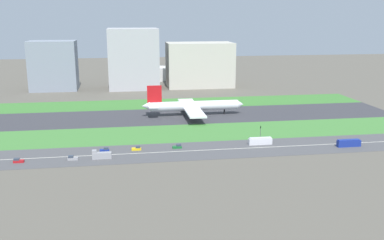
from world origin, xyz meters
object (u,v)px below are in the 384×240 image
object	(u,v)px
car_2	(137,148)
hangar_building	(133,59)
traffic_light	(260,132)
car_0	(178,147)
car_4	(18,161)
fuel_tank_west	(159,74)
office_tower	(200,65)
bus_0	(349,143)
truck_1	(101,155)
airliner	(192,106)
terminal_building	(53,66)
bus_1	(260,141)
car_1	(105,150)
car_3	(72,158)

from	to	relation	value
car_2	hangar_building	distance (m)	183.71
traffic_light	car_0	bearing A→B (deg)	-169.59
car_4	fuel_tank_west	distance (m)	250.26
car_2	office_tower	distance (m)	193.02
bus_0	truck_1	distance (m)	117.40
car_4	traffic_light	distance (m)	115.42
airliner	car_2	bearing A→B (deg)	-118.34
truck_1	hangar_building	size ratio (longest dim) A/B	0.16
truck_1	car_4	world-z (taller)	truck_1
airliner	terminal_building	size ratio (longest dim) A/B	1.57
hangar_building	fuel_tank_west	distance (m)	55.22
office_tower	fuel_tank_west	world-z (taller)	office_tower
terminal_building	office_tower	size ratio (longest dim) A/B	0.72
airliner	bus_1	world-z (taller)	airliner
hangar_building	airliner	bearing A→B (deg)	-73.79
truck_1	hangar_building	distance (m)	194.47
car_4	office_tower	bearing A→B (deg)	-120.41
car_1	car_4	size ratio (longest dim) A/B	1.00
car_1	office_tower	world-z (taller)	office_tower
bus_0	hangar_building	xyz separation A→B (m)	(-97.95, 192.00, 23.84)
car_0	terminal_building	world-z (taller)	terminal_building
car_2	car_0	bearing A→B (deg)	0.00
car_3	bus_1	xyz separation A→B (m)	(88.66, 10.00, 0.90)
bus_0	bus_1	bearing A→B (deg)	-13.64
airliner	terminal_building	xyz separation A→B (m)	(-100.18, 114.00, 14.47)
car_1	office_tower	distance (m)	198.21
airliner	office_tower	xyz separation A→B (m)	(24.90, 114.00, 13.16)
car_3	car_2	distance (m)	30.11
car_1	fuel_tank_west	world-z (taller)	fuel_tank_west
terminal_building	hangar_building	xyz separation A→B (m)	(67.03, 0.00, 4.96)
car_2	car_3	bearing A→B (deg)	-160.60
car_2	car_0	xyz separation A→B (m)	(19.32, 0.00, 0.00)
traffic_light	car_3	bearing A→B (deg)	-168.84
car_2	bus_0	xyz separation A→B (m)	(101.48, -10.00, 0.90)
bus_0	airliner	bearing A→B (deg)	-50.28
car_3	car_2	xyz separation A→B (m)	(28.40, 10.00, 0.00)
truck_1	fuel_tank_west	world-z (taller)	fuel_tank_west
car_3	terminal_building	bearing A→B (deg)	-79.64
car_3	car_4	world-z (taller)	same
car_0	car_4	world-z (taller)	same
bus_1	office_tower	xyz separation A→B (m)	(1.31, 182.00, 17.57)
airliner	bus_0	size ratio (longest dim) A/B	5.60
fuel_tank_west	car_4	bearing A→B (deg)	-108.69
car_4	traffic_light	size ratio (longest dim) A/B	0.61
fuel_tank_west	bus_0	bearing A→B (deg)	-73.01
terminal_building	hangar_building	bearing A→B (deg)	0.00
car_3	truck_1	bearing A→B (deg)	180.00
car_4	car_2	bearing A→B (deg)	-168.93
car_2	bus_1	bearing A→B (deg)	-0.00
car_4	terminal_building	size ratio (longest dim) A/B	0.11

